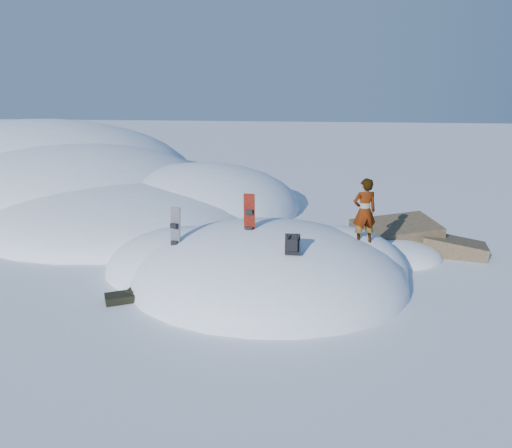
# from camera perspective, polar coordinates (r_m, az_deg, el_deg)

# --- Properties ---
(ground) EXTENTS (120.00, 120.00, 0.00)m
(ground) POSITION_cam_1_polar(r_m,az_deg,el_deg) (12.68, 1.28, -6.64)
(ground) COLOR white
(ground) RESTS_ON ground
(snow_mound) EXTENTS (8.00, 6.00, 3.00)m
(snow_mound) POSITION_cam_1_polar(r_m,az_deg,el_deg) (12.92, 0.63, -6.21)
(snow_mound) COLOR white
(snow_mound) RESTS_ON ground
(snow_ridge) EXTENTS (21.50, 18.50, 6.40)m
(snow_ridge) POSITION_cam_1_polar(r_m,az_deg,el_deg) (24.95, -20.68, 3.42)
(snow_ridge) COLOR white
(snow_ridge) RESTS_ON ground
(rock_outcrop) EXTENTS (4.68, 4.41, 1.68)m
(rock_outcrop) POSITION_cam_1_polar(r_m,az_deg,el_deg) (15.65, 16.19, -2.88)
(rock_outcrop) COLOR brown
(rock_outcrop) RESTS_ON ground
(snowboard_red) EXTENTS (0.27, 0.17, 1.43)m
(snowboard_red) POSITION_cam_1_polar(r_m,az_deg,el_deg) (11.88, -0.76, 0.19)
(snowboard_red) COLOR #A81A08
(snowboard_red) RESTS_ON snow_mound
(snowboard_dark) EXTENTS (0.30, 0.25, 1.45)m
(snowboard_dark) POSITION_cam_1_polar(r_m,az_deg,el_deg) (12.09, -9.23, -1.39)
(snowboard_dark) COLOR black
(snowboard_dark) RESTS_ON snow_mound
(backpack) EXTENTS (0.35, 0.45, 0.55)m
(backpack) POSITION_cam_1_polar(r_m,az_deg,el_deg) (10.77, 4.19, -2.37)
(backpack) COLOR black
(backpack) RESTS_ON snow_mound
(gear_pile) EXTENTS (0.86, 0.69, 0.22)m
(gear_pile) POSITION_cam_1_polar(r_m,az_deg,el_deg) (11.95, -15.06, -8.05)
(gear_pile) COLOR black
(gear_pile) RESTS_ON ground
(person) EXTENTS (0.69, 0.55, 1.63)m
(person) POSITION_cam_1_polar(r_m,az_deg,el_deg) (12.37, 12.29, 1.42)
(person) COLOR slate
(person) RESTS_ON snow_mound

